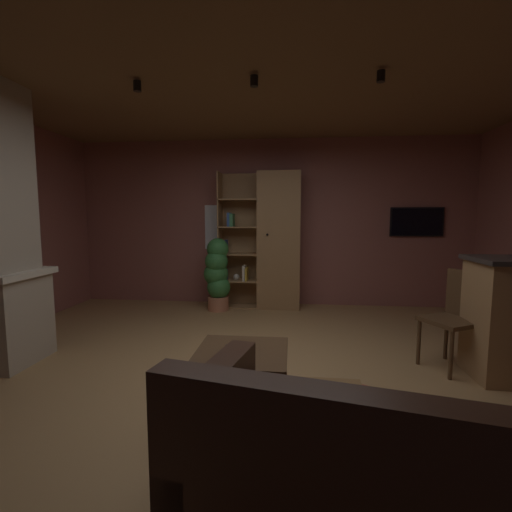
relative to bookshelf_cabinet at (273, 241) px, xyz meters
name	(u,v)px	position (x,y,z in m)	size (l,w,h in m)	color
floor	(251,380)	(-0.04, -2.58, -1.05)	(6.29, 5.66, 0.02)	#A37A4C
wall_back	(271,223)	(-0.04, 0.27, 0.28)	(6.41, 0.06, 2.65)	#8E544C
ceiling	(251,62)	(-0.04, -2.58, 1.62)	(6.29, 5.66, 0.02)	brown
window_pane_back	(224,227)	(-0.82, 0.24, 0.21)	(0.62, 0.01, 0.72)	white
bookshelf_cabinet	(273,241)	(0.00, 0.00, 0.00)	(1.26, 0.41, 2.11)	#997047
leather_couch	(370,480)	(0.65, -4.15, -0.74)	(1.79, 1.21, 0.84)	#382116
coffee_table	(242,362)	(-0.06, -3.10, -0.68)	(0.67, 0.66, 0.45)	#4C331E
table_book_0	(233,347)	(-0.12, -3.06, -0.58)	(0.12, 0.08, 0.02)	black
dining_chair	(457,313)	(1.84, -2.14, -0.51)	(0.57, 0.57, 0.92)	#4C331E
potted_floor_plant	(217,273)	(-0.83, -0.26, -0.47)	(0.41, 0.39, 1.10)	#B77051
wall_mounted_tv	(417,222)	(2.21, 0.21, 0.31)	(0.79, 0.06, 0.45)	black
track_light_spot_0	(5,88)	(-2.31, -2.45, 1.54)	(0.07, 0.07, 0.09)	black
track_light_spot_1	(137,86)	(-1.09, -2.38, 1.54)	(0.07, 0.07, 0.09)	black
track_light_spot_2	(254,81)	(-0.04, -2.40, 1.54)	(0.07, 0.07, 0.09)	black
track_light_spot_3	(381,76)	(1.02, -2.39, 1.54)	(0.07, 0.07, 0.09)	black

